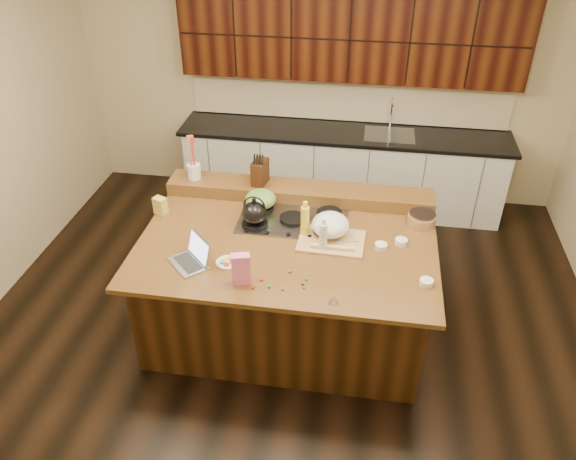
# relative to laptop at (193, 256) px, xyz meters

# --- Properties ---
(room) EXTENTS (5.52, 5.02, 2.72)m
(room) POSITION_rel_laptop_xyz_m (0.67, 0.38, 0.37)
(room) COLOR black
(room) RESTS_ON ground
(island) EXTENTS (2.40, 1.60, 0.92)m
(island) POSITION_rel_laptop_xyz_m (0.67, 0.38, -0.51)
(island) COLOR black
(island) RESTS_ON ground
(back_ledge) EXTENTS (2.40, 0.30, 0.12)m
(back_ledge) POSITION_rel_laptop_xyz_m (0.67, 1.08, 0.00)
(back_ledge) COLOR black
(back_ledge) RESTS_ON island
(cooktop) EXTENTS (0.92, 0.52, 0.05)m
(cooktop) POSITION_rel_laptop_xyz_m (0.67, 0.68, -0.04)
(cooktop) COLOR gray
(cooktop) RESTS_ON island
(back_counter) EXTENTS (3.70, 0.66, 2.40)m
(back_counter) POSITION_rel_laptop_xyz_m (0.97, 2.61, 0.01)
(back_counter) COLOR silver
(back_counter) RESTS_ON ground
(kettle) EXTENTS (0.22, 0.22, 0.19)m
(kettle) POSITION_rel_laptop_xyz_m (0.37, 0.55, 0.08)
(kettle) COLOR black
(kettle) RESTS_ON cooktop
(green_bowl) EXTENTS (0.32, 0.32, 0.15)m
(green_bowl) POSITION_rel_laptop_xyz_m (0.37, 0.81, 0.06)
(green_bowl) COLOR olive
(green_bowl) RESTS_ON cooktop
(laptop) EXTENTS (0.38, 0.38, 0.21)m
(laptop) POSITION_rel_laptop_xyz_m (0.00, 0.00, 0.00)
(laptop) COLOR #B7B7BC
(laptop) RESTS_ON island
(oil_bottle) EXTENTS (0.08, 0.08, 0.27)m
(oil_bottle) POSITION_rel_laptop_xyz_m (0.79, 0.49, 0.08)
(oil_bottle) COLOR yellow
(oil_bottle) RESTS_ON island
(vinegar_bottle) EXTENTS (0.08, 0.08, 0.25)m
(vinegar_bottle) POSITION_rel_laptop_xyz_m (0.96, 0.30, 0.07)
(vinegar_bottle) COLOR silver
(vinegar_bottle) RESTS_ON island
(wooden_tray) EXTENTS (0.54, 0.43, 0.21)m
(wooden_tray) POSITION_rel_laptop_xyz_m (1.01, 0.49, 0.04)
(wooden_tray) COLOR tan
(wooden_tray) RESTS_ON island
(ramekin_a) EXTENTS (0.12, 0.12, 0.04)m
(ramekin_a) POSITION_rel_laptop_xyz_m (1.75, 0.01, -0.03)
(ramekin_a) COLOR white
(ramekin_a) RESTS_ON island
(ramekin_b) EXTENTS (0.13, 0.13, 0.04)m
(ramekin_b) POSITION_rel_laptop_xyz_m (1.42, 0.40, -0.03)
(ramekin_b) COLOR white
(ramekin_b) RESTS_ON island
(ramekin_c) EXTENTS (0.10, 0.10, 0.04)m
(ramekin_c) POSITION_rel_laptop_xyz_m (1.58, 0.49, -0.03)
(ramekin_c) COLOR white
(ramekin_c) RESTS_ON island
(strainer_bowl) EXTENTS (0.30, 0.30, 0.09)m
(strainer_bowl) POSITION_rel_laptop_xyz_m (1.75, 0.81, -0.01)
(strainer_bowl) COLOR #996B3F
(strainer_bowl) RESTS_ON island
(kitchen_timer) EXTENTS (0.10, 0.10, 0.07)m
(kitchen_timer) POSITION_rel_laptop_xyz_m (1.11, -0.30, -0.02)
(kitchen_timer) COLOR silver
(kitchen_timer) RESTS_ON island
(pink_bag) EXTENTS (0.15, 0.10, 0.25)m
(pink_bag) POSITION_rel_laptop_xyz_m (0.42, -0.18, 0.07)
(pink_bag) COLOR pink
(pink_bag) RESTS_ON island
(candy_plate) EXTENTS (0.21, 0.21, 0.01)m
(candy_plate) POSITION_rel_laptop_xyz_m (0.26, 0.03, -0.05)
(candy_plate) COLOR white
(candy_plate) RESTS_ON island
(package_box) EXTENTS (0.13, 0.11, 0.15)m
(package_box) POSITION_rel_laptop_xyz_m (-0.48, 0.63, 0.02)
(package_box) COLOR gold
(package_box) RESTS_ON island
(utensil_crock) EXTENTS (0.16, 0.16, 0.14)m
(utensil_crock) POSITION_rel_laptop_xyz_m (-0.31, 1.08, 0.13)
(utensil_crock) COLOR white
(utensil_crock) RESTS_ON back_ledge
(knife_block) EXTENTS (0.14, 0.20, 0.23)m
(knife_block) POSITION_rel_laptop_xyz_m (0.31, 1.08, 0.18)
(knife_block) COLOR black
(knife_block) RESTS_ON back_ledge
(gumdrop_0) EXTENTS (0.02, 0.02, 0.02)m
(gumdrop_0) POSITION_rel_laptop_xyz_m (0.75, -0.01, -0.05)
(gumdrop_0) COLOR red
(gumdrop_0) RESTS_ON island
(gumdrop_1) EXTENTS (0.02, 0.02, 0.02)m
(gumdrop_1) POSITION_rel_laptop_xyz_m (0.88, -0.08, -0.05)
(gumdrop_1) COLOR #198C26
(gumdrop_1) RESTS_ON island
(gumdrop_2) EXTENTS (0.02, 0.02, 0.02)m
(gumdrop_2) POSITION_rel_laptop_xyz_m (0.51, -0.23, -0.05)
(gumdrop_2) COLOR red
(gumdrop_2) RESTS_ON island
(gumdrop_3) EXTENTS (0.02, 0.02, 0.02)m
(gumdrop_3) POSITION_rel_laptop_xyz_m (0.73, -0.22, -0.05)
(gumdrop_3) COLOR #198C26
(gumdrop_3) RESTS_ON island
(gumdrop_4) EXTENTS (0.02, 0.02, 0.02)m
(gumdrop_4) POSITION_rel_laptop_xyz_m (0.52, -0.24, -0.05)
(gumdrop_4) COLOR red
(gumdrop_4) RESTS_ON island
(gumdrop_5) EXTENTS (0.02, 0.02, 0.02)m
(gumdrop_5) POSITION_rel_laptop_xyz_m (0.75, -0.01, -0.05)
(gumdrop_5) COLOR #198C26
(gumdrop_5) RESTS_ON island
(gumdrop_6) EXTENTS (0.02, 0.02, 0.02)m
(gumdrop_6) POSITION_rel_laptop_xyz_m (0.56, -0.14, -0.05)
(gumdrop_6) COLOR red
(gumdrop_6) RESTS_ON island
(gumdrop_7) EXTENTS (0.02, 0.02, 0.02)m
(gumdrop_7) POSITION_rel_laptop_xyz_m (0.63, -0.21, -0.05)
(gumdrop_7) COLOR #198C26
(gumdrop_7) RESTS_ON island
(gumdrop_8) EXTENTS (0.02, 0.02, 0.02)m
(gumdrop_8) POSITION_rel_laptop_xyz_m (0.86, -0.14, -0.05)
(gumdrop_8) COLOR red
(gumdrop_8) RESTS_ON island
(gumdrop_9) EXTENTS (0.02, 0.02, 0.02)m
(gumdrop_9) POSITION_rel_laptop_xyz_m (0.88, -0.18, -0.05)
(gumdrop_9) COLOR #198C26
(gumdrop_9) RESTS_ON island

